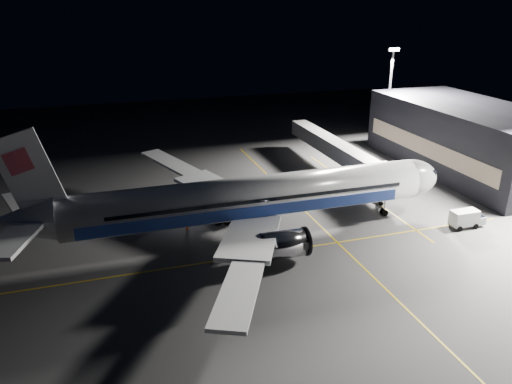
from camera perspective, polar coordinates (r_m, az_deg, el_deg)
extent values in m
plane|color=#4C4C4F|center=(67.89, -0.59, -4.77)|extent=(200.00, 200.00, 0.00)
cube|color=gold|center=(71.18, 7.14, -3.66)|extent=(0.25, 80.00, 0.01)
cube|color=gold|center=(62.80, 1.04, -7.05)|extent=(70.00, 0.25, 0.01)
cube|color=gold|center=(84.55, 11.75, 0.15)|extent=(0.25, 40.00, 0.01)
cylinder|color=silver|center=(65.74, -0.60, -0.61)|extent=(48.00, 5.60, 5.60)
ellipsoid|color=silver|center=(75.88, 16.99, 1.46)|extent=(8.96, 5.60, 5.60)
cube|color=black|center=(76.87, 18.49, 2.33)|extent=(2.20, 3.40, 0.90)
cone|color=silver|center=(64.01, -25.82, -3.18)|extent=(9.00, 5.49, 5.49)
cube|color=#213C9A|center=(68.29, -2.09, -0.58)|extent=(42.24, 0.25, 1.50)
cube|color=#213C9A|center=(63.36, -0.72, -2.36)|extent=(42.24, 0.25, 1.50)
cube|color=silver|center=(72.92, -4.33, 0.22)|extent=(11.36, 15.23, 1.53)
cube|color=silver|center=(58.73, -0.62, -5.10)|extent=(11.36, 15.23, 1.53)
cube|color=silver|center=(83.41, -9.73, 3.33)|extent=(8.57, 13.22, 1.31)
cube|color=silver|center=(46.61, -2.00, -11.46)|extent=(8.57, 13.22, 1.31)
cube|color=silver|center=(68.61, -24.96, -1.20)|extent=(6.20, 9.67, 0.45)
cube|color=silver|center=(59.10, -25.96, -4.86)|extent=(6.20, 9.67, 0.45)
cube|color=white|center=(61.68, -24.59, 2.04)|extent=(7.53, 0.40, 10.28)
cube|color=#CA455A|center=(61.40, -25.52, 3.19)|extent=(3.22, 0.55, 3.22)
cylinder|color=#B7B7BF|center=(75.10, -1.75, -0.03)|extent=(5.60, 3.40, 3.40)
cylinder|color=#B7B7BF|center=(59.49, 3.09, -6.01)|extent=(5.60, 3.40, 3.40)
cylinder|color=#9999A0|center=(75.44, 14.46, -1.69)|extent=(0.26, 0.26, 2.50)
cylinder|color=black|center=(75.74, 14.41, -2.25)|extent=(0.90, 0.70, 0.90)
cylinder|color=#9999A0|center=(70.41, -3.96, -2.71)|extent=(0.26, 0.26, 2.50)
cylinder|color=#9999A0|center=(62.88, -2.05, -5.74)|extent=(0.26, 0.26, 2.50)
cylinder|color=black|center=(70.70, -3.95, -3.23)|extent=(1.10, 1.60, 1.10)
cylinder|color=black|center=(63.20, -2.04, -6.31)|extent=(1.10, 1.60, 1.10)
cube|color=black|center=(99.42, 23.13, 5.67)|extent=(18.00, 40.00, 12.00)
cube|color=brown|center=(94.11, 18.81, 4.81)|extent=(0.15, 36.00, 3.00)
cube|color=#B2B2B7|center=(91.49, 8.94, 4.99)|extent=(3.00, 33.90, 2.80)
cube|color=#B2B2B7|center=(78.34, 14.03, 1.84)|extent=(3.60, 3.20, 3.40)
cylinder|color=#9999A0|center=(79.37, 13.84, -0.24)|extent=(0.70, 0.70, 3.10)
cylinder|color=black|center=(79.10, 14.10, -1.28)|extent=(0.70, 0.30, 0.70)
cylinder|color=black|center=(80.51, 13.44, -0.81)|extent=(0.70, 0.30, 0.70)
cylinder|color=#59595E|center=(109.12, 14.92, 10.07)|extent=(0.44, 0.44, 20.00)
cube|color=#59595E|center=(107.74, 15.45, 15.44)|extent=(2.40, 0.50, 0.80)
cube|color=white|center=(107.45, 15.55, 15.42)|extent=(2.20, 0.15, 0.60)
cube|color=white|center=(74.85, 22.71, -2.72)|extent=(3.81, 1.92, 2.09)
cube|color=white|center=(76.49, 23.97, -2.88)|extent=(1.53, 1.81, 1.14)
cube|color=black|center=(76.31, 24.02, -2.55)|extent=(1.15, 1.62, 0.47)
cylinder|color=black|center=(76.77, 22.90, -3.05)|extent=(0.76, 0.24, 0.76)
cylinder|color=black|center=(75.42, 23.84, -3.63)|extent=(0.76, 0.24, 0.76)
cylinder|color=black|center=(75.15, 21.33, -3.34)|extent=(0.76, 0.24, 0.76)
cylinder|color=black|center=(73.77, 22.27, -3.93)|extent=(0.76, 0.24, 0.76)
cube|color=black|center=(77.33, -7.86, -0.95)|extent=(3.01, 2.33, 1.22)
cube|color=black|center=(77.05, -7.89, -0.42)|extent=(1.37, 1.37, 0.66)
sphere|color=#FFF2CC|center=(76.60, -8.33, -1.20)|extent=(0.29, 0.29, 0.29)
sphere|color=#FFF2CC|center=(76.48, -7.51, -1.19)|extent=(0.29, 0.29, 0.29)
cylinder|color=black|center=(78.29, -7.05, -1.03)|extent=(0.71, 0.42, 0.66)
cylinder|color=black|center=(76.56, -7.16, -1.56)|extent=(0.71, 0.42, 0.66)
cylinder|color=black|center=(78.50, -8.50, -1.04)|extent=(0.71, 0.42, 0.66)
cylinder|color=black|center=(76.77, -8.65, -1.57)|extent=(0.71, 0.42, 0.66)
cone|color=#FF430A|center=(69.64, -7.88, -4.00)|extent=(0.41, 0.41, 0.62)
cone|color=#FF430A|center=(70.84, -4.06, -3.39)|extent=(0.41, 0.41, 0.62)
cone|color=#FF430A|center=(75.79, -7.60, -1.86)|extent=(0.38, 0.38, 0.57)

